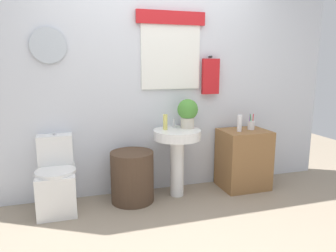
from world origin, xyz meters
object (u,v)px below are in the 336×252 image
laundry_hamper (132,177)px  potted_plant (188,112)px  wooden_cabinet (243,159)px  pedestal_sink (177,146)px  toilet (57,181)px  soap_bottle (165,122)px  lotion_bottle (240,123)px  toothbrush_cup (251,125)px

laundry_hamper → potted_plant: size_ratio=1.67×
wooden_cabinet → potted_plant: size_ratio=2.14×
pedestal_sink → potted_plant: bearing=23.2°
toilet → soap_bottle: bearing=0.9°
laundry_hamper → soap_bottle: size_ratio=3.23×
lotion_bottle → potted_plant: bearing=170.4°
laundry_hamper → toothbrush_cup: size_ratio=2.91×
soap_bottle → potted_plant: size_ratio=0.52×
pedestal_sink → lotion_bottle: (0.73, -0.04, 0.22)m
potted_plant → toothbrush_cup: potted_plant is taller
laundry_hamper → toothbrush_cup: bearing=0.8°
potted_plant → toothbrush_cup: bearing=-3.0°
toilet → soap_bottle: (1.14, 0.02, 0.54)m
laundry_hamper → wooden_cabinet: 1.33m
pedestal_sink → soap_bottle: 0.30m
wooden_cabinet → soap_bottle: size_ratio=4.14×
lotion_bottle → toothbrush_cup: lotion_bottle is taller
soap_bottle → toothbrush_cup: (1.04, -0.03, -0.09)m
pedestal_sink → toilet: bearing=178.5°
toilet → laundry_hamper: toilet is taller
soap_bottle → toothbrush_cup: bearing=-1.7°
soap_bottle → toothbrush_cup: soap_bottle is taller
pedestal_sink → lotion_bottle: lotion_bottle is taller
toilet → wooden_cabinet: toilet is taller
toilet → toothbrush_cup: bearing=-0.3°
laundry_hamper → pedestal_sink: pedestal_sink is taller
soap_bottle → toothbrush_cup: 1.04m
toothbrush_cup → pedestal_sink: bearing=-178.8°
soap_bottle → potted_plant: (0.26, 0.01, 0.10)m
lotion_bottle → toothbrush_cup: (0.19, 0.06, -0.04)m
pedestal_sink → toothbrush_cup: (0.92, 0.02, 0.18)m
soap_bottle → wooden_cabinet: bearing=-3.0°
toilet → laundry_hamper: 0.76m
wooden_cabinet → toothbrush_cup: bearing=11.9°
laundry_hamper → pedestal_sink: size_ratio=0.72×
pedestal_sink → potted_plant: size_ratio=2.31×
pedestal_sink → toothbrush_cup: 0.94m
lotion_bottle → toothbrush_cup: 0.20m
wooden_cabinet → lotion_bottle: 0.45m
potted_plant → pedestal_sink: bearing=-156.8°
pedestal_sink → soap_bottle: bearing=157.4°
toilet → wooden_cabinet: size_ratio=1.10×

